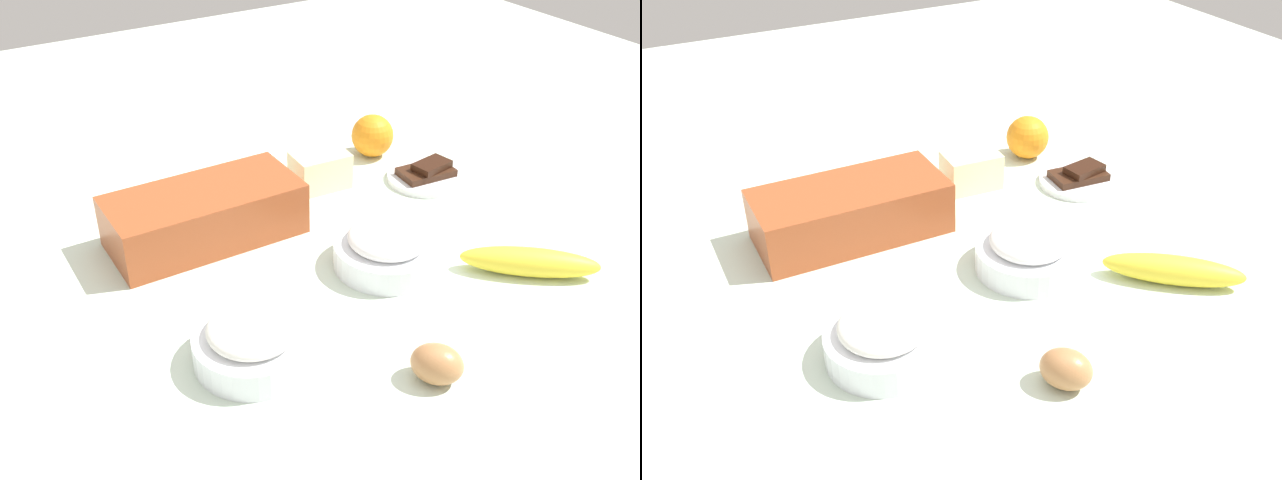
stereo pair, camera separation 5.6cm
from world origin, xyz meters
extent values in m
cube|color=silver|center=(0.00, 0.00, -0.01)|extent=(2.40, 2.40, 0.02)
cube|color=#9E4723|center=(-0.11, 0.15, 0.04)|extent=(0.28, 0.13, 0.08)
cube|color=black|center=(-0.11, 0.15, 0.04)|extent=(0.27, 0.12, 0.07)
cylinder|color=white|center=(-0.17, -0.13, 0.02)|extent=(0.14, 0.14, 0.04)
torus|color=white|center=(-0.17, -0.13, 0.03)|extent=(0.14, 0.14, 0.01)
ellipsoid|color=white|center=(-0.17, -0.13, 0.05)|extent=(0.11, 0.11, 0.04)
cylinder|color=white|center=(0.08, -0.05, 0.02)|extent=(0.15, 0.15, 0.04)
torus|color=white|center=(0.08, -0.05, 0.03)|extent=(0.15, 0.15, 0.01)
ellipsoid|color=white|center=(0.08, -0.05, 0.05)|extent=(0.11, 0.11, 0.04)
ellipsoid|color=yellow|center=(0.23, -0.17, 0.02)|extent=(0.17, 0.16, 0.04)
sphere|color=orange|center=(0.26, 0.25, 0.04)|extent=(0.08, 0.08, 0.08)
cube|color=#F4EDB2|center=(0.12, 0.19, 0.03)|extent=(0.09, 0.07, 0.06)
ellipsoid|color=#B27848|center=(-0.01, -0.27, 0.02)|extent=(0.08, 0.08, 0.05)
cylinder|color=white|center=(0.28, 0.12, 0.01)|extent=(0.13, 0.13, 0.01)
cube|color=#381E11|center=(0.28, 0.12, 0.02)|extent=(0.09, 0.06, 0.01)
cube|color=black|center=(0.29, 0.11, 0.03)|extent=(0.07, 0.05, 0.01)
camera|label=1|loc=(-0.45, -0.72, 0.59)|focal=41.14mm
camera|label=2|loc=(-0.40, -0.75, 0.59)|focal=41.14mm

